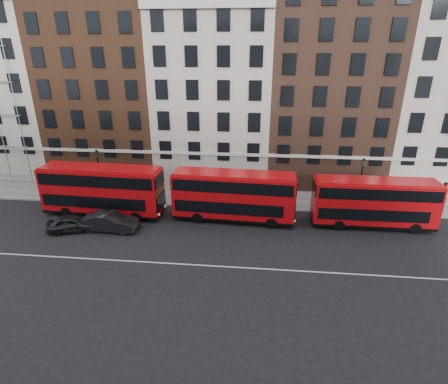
# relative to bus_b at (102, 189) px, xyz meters

# --- Properties ---
(ground) EXTENTS (120.00, 120.00, 0.00)m
(ground) POSITION_rel_bus_b_xyz_m (9.12, -5.60, -2.55)
(ground) COLOR black
(ground) RESTS_ON ground
(pavement) EXTENTS (80.00, 5.00, 0.15)m
(pavement) POSITION_rel_bus_b_xyz_m (9.12, 4.90, -2.47)
(pavement) COLOR gray
(pavement) RESTS_ON ground
(kerb) EXTENTS (80.00, 0.30, 0.16)m
(kerb) POSITION_rel_bus_b_xyz_m (9.12, 2.40, -2.47)
(kerb) COLOR gray
(kerb) RESTS_ON ground
(road_centre_line) EXTENTS (70.00, 0.12, 0.01)m
(road_centre_line) POSITION_rel_bus_b_xyz_m (9.12, -7.60, -2.54)
(road_centre_line) COLOR white
(road_centre_line) RESTS_ON ground
(building_terrace) EXTENTS (64.00, 11.95, 22.00)m
(building_terrace) POSITION_rel_bus_b_xyz_m (8.81, 12.27, 7.69)
(building_terrace) COLOR beige
(building_terrace) RESTS_ON ground
(bus_b) EXTENTS (11.43, 3.31, 4.75)m
(bus_b) POSITION_rel_bus_b_xyz_m (0.00, 0.00, 0.00)
(bus_b) COLOR red
(bus_b) RESTS_ON ground
(bus_c) EXTENTS (11.12, 3.26, 4.61)m
(bus_c) POSITION_rel_bus_b_xyz_m (12.32, 0.00, -0.07)
(bus_c) COLOR red
(bus_c) RESTS_ON ground
(bus_d) EXTENTS (10.47, 2.58, 4.39)m
(bus_d) POSITION_rel_bus_b_xyz_m (24.61, -0.00, -0.19)
(bus_d) COLOR red
(bus_d) RESTS_ON ground
(car_rear) EXTENTS (4.55, 2.82, 1.45)m
(car_rear) POSITION_rel_bus_b_xyz_m (-1.33, -3.53, -1.82)
(car_rear) COLOR #242427
(car_rear) RESTS_ON ground
(car_front) EXTENTS (4.93, 1.87, 1.61)m
(car_front) POSITION_rel_bus_b_xyz_m (1.86, -3.07, -1.74)
(car_front) COLOR black
(car_front) RESTS_ON ground
(lamp_post_left) EXTENTS (0.44, 0.44, 5.33)m
(lamp_post_left) POSITION_rel_bus_b_xyz_m (-1.58, 3.15, 0.53)
(lamp_post_left) COLOR black
(lamp_post_left) RESTS_ON pavement
(lamp_post_right) EXTENTS (0.44, 0.44, 5.33)m
(lamp_post_right) POSITION_rel_bus_b_xyz_m (24.13, 2.91, 0.53)
(lamp_post_right) COLOR black
(lamp_post_right) RESTS_ON pavement
(traffic_light) EXTENTS (0.25, 0.45, 3.27)m
(traffic_light) POSITION_rel_bus_b_xyz_m (31.61, 2.64, -0.10)
(traffic_light) COLOR black
(traffic_light) RESTS_ON pavement
(iron_railings) EXTENTS (6.60, 0.06, 1.00)m
(iron_railings) POSITION_rel_bus_b_xyz_m (9.12, 7.10, -1.90)
(iron_railings) COLOR black
(iron_railings) RESTS_ON pavement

